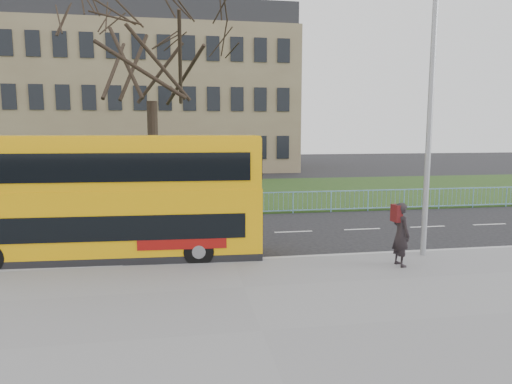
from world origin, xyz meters
TOP-DOWN VIEW (x-y plane):
  - ground at (0.00, 0.00)m, footprint 120.00×120.00m
  - pavement at (0.00, -6.75)m, footprint 80.00×10.50m
  - kerb at (0.00, -1.55)m, footprint 80.00×0.20m
  - grass_verge at (0.00, 14.30)m, footprint 80.00×15.40m
  - guard_railing at (0.00, 6.60)m, footprint 40.00×0.12m
  - bare_tree at (-3.00, 10.00)m, footprint 9.38×9.38m
  - civic_building at (-5.00, 35.00)m, footprint 30.00×15.00m
  - yellow_bus at (-3.76, -0.51)m, footprint 9.54×2.69m
  - pedestrian at (4.92, -3.00)m, footprint 0.54×0.75m
  - street_lamp at (6.12, -1.99)m, footprint 1.93×0.28m

SIDE VIEW (x-z plane):
  - ground at x=0.00m, z-range 0.00..0.00m
  - grass_verge at x=0.00m, z-range 0.00..0.08m
  - pavement at x=0.00m, z-range 0.00..0.12m
  - kerb at x=0.00m, z-range 0.00..0.14m
  - guard_railing at x=0.00m, z-range 0.00..1.10m
  - pedestrian at x=4.92m, z-range 0.12..2.05m
  - yellow_bus at x=-3.76m, z-range 0.14..4.10m
  - street_lamp at x=6.12m, z-range 0.56..9.65m
  - bare_tree at x=-3.00m, z-range 0.08..13.48m
  - civic_building at x=-5.00m, z-range 0.00..14.00m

